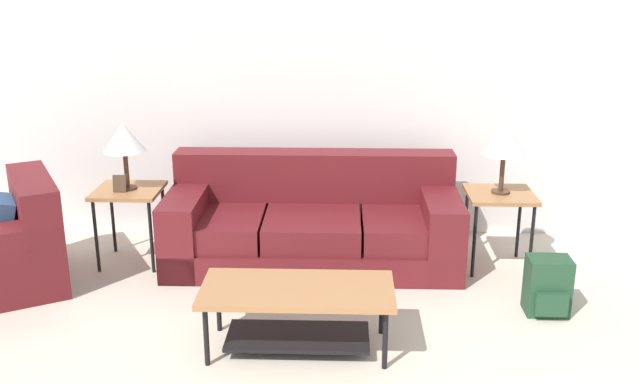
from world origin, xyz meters
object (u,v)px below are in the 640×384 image
side_table_right (500,201)px  backpack (548,287)px  side_table_left (129,197)px  table_lamp_left (124,138)px  table_lamp_right (505,141)px  couch (313,225)px  coffee_table (297,303)px

side_table_right → backpack: bearing=-76.5°
side_table_right → backpack: 0.87m
side_table_left → table_lamp_left: table_lamp_left is taller
side_table_left → table_lamp_right: table_lamp_right is taller
backpack → table_lamp_right: bearing=103.5°
table_lamp_right → backpack: size_ratio=1.32×
table_lamp_left → backpack: bearing=-14.3°
table_lamp_left → table_lamp_right: same height
side_table_right → table_lamp_right: (-0.00, -0.00, 0.47)m
couch → table_lamp_right: (1.43, -0.08, 0.71)m
couch → coffee_table: bearing=-91.4°
couch → side_table_right: size_ratio=3.73×
couch → side_table_left: couch is taller
coffee_table → backpack: size_ratio=2.94×
couch → backpack: size_ratio=5.73×
side_table_right → table_lamp_right: size_ratio=1.17×
couch → side_table_right: bearing=-3.2°
couch → table_lamp_right: size_ratio=4.36×
side_table_left → couch: bearing=3.2°
table_lamp_right → backpack: 1.14m
coffee_table → table_lamp_left: (-1.40, 1.31, 0.70)m
side_table_right → backpack: size_ratio=1.53×
side_table_left → table_lamp_right: size_ratio=1.17×
coffee_table → side_table_right: side_table_right is taller
coffee_table → table_lamp_right: size_ratio=2.24×
side_table_right → table_lamp_left: (-2.86, -0.00, 0.47)m
table_lamp_left → couch: bearing=3.2°
coffee_table → side_table_left: 1.93m
side_table_right → couch: bearing=176.8°
coffee_table → table_lamp_left: 2.04m
side_table_left → backpack: 3.16m
side_table_left → backpack: (3.05, -0.78, -0.35)m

